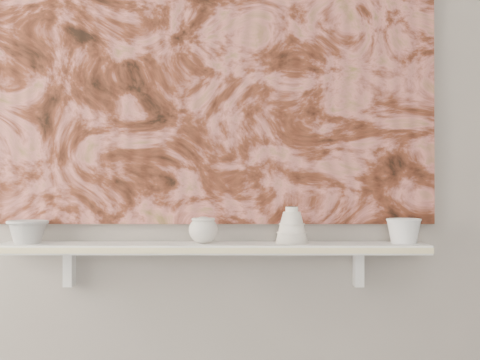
{
  "coord_description": "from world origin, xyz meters",
  "views": [
    {
      "loc": [
        0.1,
        -0.69,
        1.12
      ],
      "look_at": [
        0.09,
        1.49,
        1.14
      ],
      "focal_mm": 50.0,
      "sensor_mm": 36.0,
      "label": 1
    }
  ],
  "objects_px": {
    "shelf": "(213,248)",
    "bowl_grey": "(28,231)",
    "bell_vessel": "(292,225)",
    "painting": "(214,63)",
    "cup_cream": "(203,230)",
    "bowl_white": "(404,231)"
  },
  "relations": [
    {
      "from": "painting",
      "to": "cup_cream",
      "type": "bearing_deg",
      "value": -111.56
    },
    {
      "from": "shelf",
      "to": "bowl_grey",
      "type": "bearing_deg",
      "value": 180.0
    },
    {
      "from": "bell_vessel",
      "to": "bowl_grey",
      "type": "bearing_deg",
      "value": 180.0
    },
    {
      "from": "bowl_grey",
      "to": "cup_cream",
      "type": "bearing_deg",
      "value": 0.0
    },
    {
      "from": "bowl_grey",
      "to": "bell_vessel",
      "type": "xyz_separation_m",
      "value": [
        0.87,
        0.0,
        0.02
      ]
    },
    {
      "from": "shelf",
      "to": "painting",
      "type": "relative_size",
      "value": 0.93
    },
    {
      "from": "bowl_grey",
      "to": "painting",
      "type": "bearing_deg",
      "value": 7.5
    },
    {
      "from": "bowl_grey",
      "to": "cup_cream",
      "type": "xyz_separation_m",
      "value": [
        0.58,
        0.0,
        0.0
      ]
    },
    {
      "from": "shelf",
      "to": "cup_cream",
      "type": "bearing_deg",
      "value": 180.0
    },
    {
      "from": "bowl_grey",
      "to": "bell_vessel",
      "type": "height_order",
      "value": "bell_vessel"
    },
    {
      "from": "shelf",
      "to": "painting",
      "type": "distance_m",
      "value": 0.63
    },
    {
      "from": "bowl_grey",
      "to": "bell_vessel",
      "type": "distance_m",
      "value": 0.87
    },
    {
      "from": "painting",
      "to": "cup_cream",
      "type": "xyz_separation_m",
      "value": [
        -0.03,
        -0.08,
        -0.57
      ]
    },
    {
      "from": "bowl_white",
      "to": "bell_vessel",
      "type": "bearing_deg",
      "value": 180.0
    },
    {
      "from": "shelf",
      "to": "bowl_grey",
      "type": "distance_m",
      "value": 0.61
    },
    {
      "from": "painting",
      "to": "bell_vessel",
      "type": "xyz_separation_m",
      "value": [
        0.26,
        -0.08,
        -0.55
      ]
    },
    {
      "from": "painting",
      "to": "bowl_white",
      "type": "relative_size",
      "value": 13.01
    },
    {
      "from": "painting",
      "to": "bowl_grey",
      "type": "xyz_separation_m",
      "value": [
        -0.61,
        -0.08,
        -0.57
      ]
    },
    {
      "from": "shelf",
      "to": "bell_vessel",
      "type": "distance_m",
      "value": 0.27
    },
    {
      "from": "painting",
      "to": "shelf",
      "type": "bearing_deg",
      "value": -90.0
    },
    {
      "from": "shelf",
      "to": "cup_cream",
      "type": "height_order",
      "value": "cup_cream"
    },
    {
      "from": "shelf",
      "to": "bowl_white",
      "type": "bearing_deg",
      "value": 0.0
    }
  ]
}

